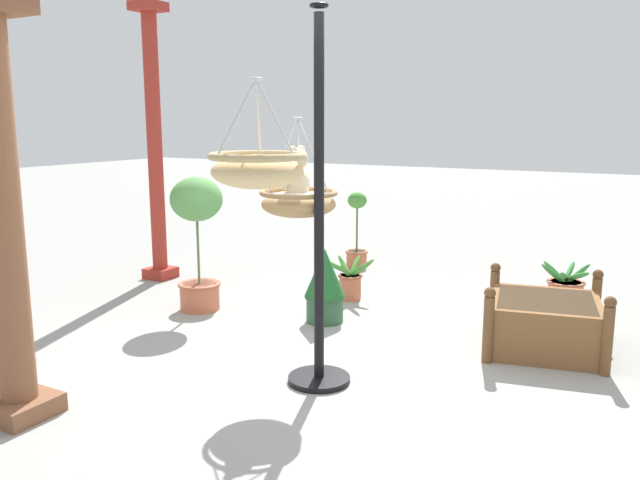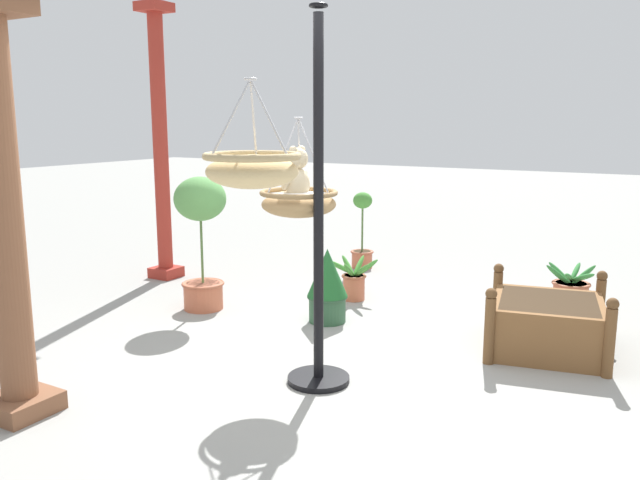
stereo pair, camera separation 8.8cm
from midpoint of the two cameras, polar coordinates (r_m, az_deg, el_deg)
ground_plane at (r=4.81m, az=1.76°, el=-11.74°), size 40.00×40.00×0.00m
display_pole_central at (r=4.43m, az=0.44°, el=-2.75°), size 0.44×0.44×2.55m
hanging_basket_with_teddy at (r=4.60m, az=-1.34°, el=3.39°), size 0.56×0.56×0.70m
teddy_bear at (r=4.59m, az=-1.57°, el=5.54°), size 0.27×0.25×0.39m
hanging_basket_left_high at (r=3.15m, az=-5.22°, el=6.34°), size 0.48×0.48×0.53m
greenhouse_pillar_left at (r=7.60m, az=-13.58°, el=7.79°), size 0.32×0.32×3.09m
greenhouse_pillar_right at (r=4.28m, az=-25.56°, el=1.25°), size 0.41×0.41×2.51m
wooden_planter_box at (r=5.51m, az=19.87°, el=-6.92°), size 1.11×1.08×0.59m
potted_plant_fern_front at (r=6.28m, az=-10.08°, el=1.02°), size 0.50×0.50×1.30m
potted_plant_flowering_red at (r=6.64m, az=3.39°, el=-3.68°), size 0.53×0.52×0.44m
potted_plant_bushy_green at (r=8.03m, az=4.07°, el=0.38°), size 0.29×0.29×0.95m
potted_plant_small_succulent at (r=5.88m, az=1.08°, el=-3.98°), size 0.37×0.37×0.68m
potted_plant_conical_shrub at (r=6.89m, az=21.62°, el=-4.15°), size 0.60×0.51×0.43m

